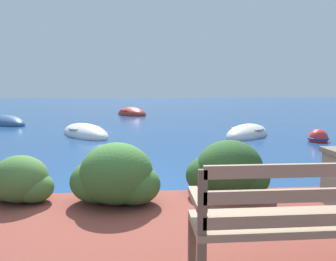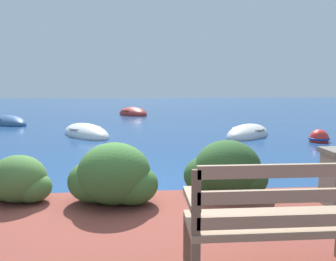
% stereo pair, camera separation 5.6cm
% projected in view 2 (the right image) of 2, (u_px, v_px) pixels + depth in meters
% --- Properties ---
extents(ground_plane, '(80.00, 80.00, 0.00)m').
position_uv_depth(ground_plane, '(132.00, 206.00, 4.54)').
color(ground_plane, navy).
extents(park_bench, '(1.37, 0.48, 0.93)m').
position_uv_depth(park_bench, '(280.00, 218.00, 2.40)').
color(park_bench, brown).
rests_on(park_bench, patio_terrace).
extents(hedge_clump_left, '(0.87, 0.62, 0.59)m').
position_uv_depth(hedge_clump_left, '(18.00, 182.00, 4.08)').
color(hedge_clump_left, '#426B33').
rests_on(hedge_clump_left, patio_terrace).
extents(hedge_clump_centre, '(1.11, 0.80, 0.76)m').
position_uv_depth(hedge_clump_centre, '(113.00, 177.00, 4.02)').
color(hedge_clump_centre, '#38662D').
rests_on(hedge_clump_centre, patio_terrace).
extents(hedge_clump_right, '(1.09, 0.79, 0.74)m').
position_uv_depth(hedge_clump_right, '(226.00, 172.00, 4.30)').
color(hedge_clump_right, '#284C23').
rests_on(hedge_clump_right, patio_terrace).
extents(rowboat_nearest, '(2.29, 2.41, 0.70)m').
position_uv_depth(rowboat_nearest, '(248.00, 134.00, 10.80)').
color(rowboat_nearest, silver).
rests_on(rowboat_nearest, ground_plane).
extents(rowboat_mid, '(2.33, 2.75, 0.70)m').
position_uv_depth(rowboat_mid, '(86.00, 134.00, 10.96)').
color(rowboat_mid, silver).
rests_on(rowboat_mid, ground_plane).
extents(rowboat_far, '(2.57, 2.58, 0.68)m').
position_uv_depth(rowboat_far, '(8.00, 123.00, 14.17)').
color(rowboat_far, '#2D517A').
rests_on(rowboat_far, ground_plane).
extents(rowboat_outer, '(2.26, 2.63, 0.78)m').
position_uv_depth(rowboat_outer, '(133.00, 114.00, 18.62)').
color(rowboat_outer, '#9E2D28').
rests_on(rowboat_outer, ground_plane).
extents(mooring_buoy, '(0.60, 0.60, 0.55)m').
position_uv_depth(mooring_buoy, '(319.00, 139.00, 9.74)').
color(mooring_buoy, red).
rests_on(mooring_buoy, ground_plane).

